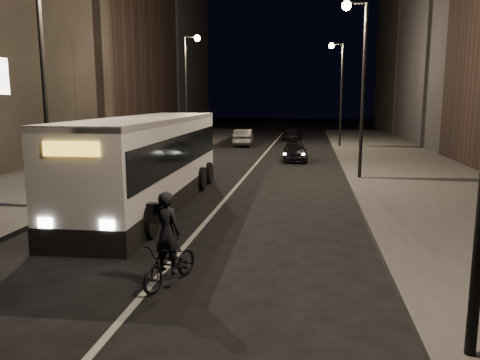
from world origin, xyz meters
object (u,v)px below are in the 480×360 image
(car_near, at_px, (295,151))
(car_mid, at_px, (243,137))
(streetlight_right_far, at_px, (338,81))
(streetlight_left_far, at_px, (189,78))
(cyclist_on_bicycle, at_px, (170,254))
(streetlight_left_near, at_px, (49,53))
(city_bus, at_px, (150,158))
(streetlight_right_mid, at_px, (358,66))
(car_far, at_px, (292,134))

(car_near, relative_size, car_mid, 0.87)
(streetlight_right_far, bearing_deg, car_mid, 176.04)
(streetlight_right_far, height_order, streetlight_left_far, same)
(car_near, bearing_deg, car_mid, 112.75)
(cyclist_on_bicycle, bearing_deg, streetlight_left_far, 122.18)
(streetlight_left_near, bearing_deg, city_bus, 29.12)
(streetlight_left_near, xyz_separation_m, city_bus, (2.78, 1.55, -3.61))
(streetlight_right_mid, relative_size, city_bus, 0.68)
(streetlight_left_far, height_order, car_near, streetlight_left_far)
(streetlight_left_near, bearing_deg, car_mid, 83.15)
(streetlight_left_near, bearing_deg, streetlight_right_far, 66.04)
(streetlight_right_far, bearing_deg, cyclist_on_bicycle, -99.40)
(streetlight_left_far, xyz_separation_m, city_bus, (2.78, -16.45, -3.61))
(streetlight_left_near, distance_m, car_mid, 25.15)
(streetlight_left_near, distance_m, car_far, 31.87)
(city_bus, relative_size, cyclist_on_bicycle, 5.90)
(streetlight_right_mid, distance_m, streetlight_right_far, 16.00)
(streetlight_right_mid, relative_size, cyclist_on_bicycle, 3.99)
(streetlight_left_near, height_order, city_bus, streetlight_left_near)
(cyclist_on_bicycle, height_order, car_near, cyclist_on_bicycle)
(streetlight_left_near, relative_size, cyclist_on_bicycle, 3.99)
(city_bus, bearing_deg, car_far, 80.53)
(streetlight_right_far, xyz_separation_m, streetlight_left_far, (-10.66, -6.00, 0.00))
(streetlight_right_mid, relative_size, car_far, 2.03)
(streetlight_left_near, bearing_deg, cyclist_on_bicycle, -45.31)
(streetlight_left_near, height_order, cyclist_on_bicycle, streetlight_left_near)
(streetlight_left_far, distance_m, car_near, 9.44)
(streetlight_right_mid, height_order, streetlight_right_far, same)
(streetlight_right_far, height_order, car_near, streetlight_right_far)
(car_near, bearing_deg, cyclist_on_bicycle, -98.71)
(streetlight_right_far, xyz_separation_m, car_near, (-3.04, -8.93, -4.73))
(streetlight_left_near, relative_size, car_near, 2.20)
(streetlight_right_mid, height_order, streetlight_left_near, same)
(car_near, distance_m, car_far, 15.72)
(cyclist_on_bicycle, xyz_separation_m, car_near, (1.89, 20.87, -0.05))
(streetlight_right_far, height_order, car_far, streetlight_right_far)
(city_bus, relative_size, car_far, 3.00)
(car_mid, bearing_deg, streetlight_left_near, 79.30)
(streetlight_right_far, distance_m, cyclist_on_bicycle, 30.56)
(city_bus, bearing_deg, streetlight_left_near, -152.49)
(streetlight_right_far, relative_size, streetlight_left_near, 1.00)
(streetlight_left_far, xyz_separation_m, car_mid, (2.95, 6.53, -4.66))
(streetlight_right_mid, xyz_separation_m, streetlight_right_far, (0.00, 16.00, 0.00))
(streetlight_left_near, bearing_deg, car_far, 77.51)
(city_bus, height_order, car_near, city_bus)
(streetlight_right_mid, height_order, city_bus, streetlight_right_mid)
(cyclist_on_bicycle, distance_m, car_far, 36.58)
(streetlight_left_near, distance_m, car_near, 17.54)
(cyclist_on_bicycle, bearing_deg, car_far, 106.95)
(streetlight_right_far, distance_m, streetlight_left_near, 26.26)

